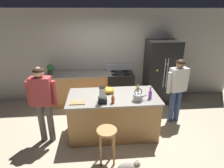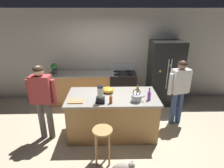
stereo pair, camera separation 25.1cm
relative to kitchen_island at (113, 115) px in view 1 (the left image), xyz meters
The scene contains 19 objects.
ground_plane 0.47m from the kitchen_island, ahead, with size 14.00×14.00×0.00m, color beige.
back_wall 2.14m from the kitchen_island, 90.00° to the left, with size 8.00×0.10×2.70m, color #BCB7AD.
kitchen_island is the anchor object (origin of this frame).
back_counter_run 1.74m from the kitchen_island, 117.30° to the left, with size 2.00×0.64×0.94m.
refrigerator 2.22m from the kitchen_island, 43.73° to the left, with size 0.90×0.73×1.86m.
stove_range 1.56m from the kitchen_island, 77.27° to the left, with size 0.76×0.65×1.12m.
person_by_island_left 1.53m from the kitchen_island, behind, with size 0.59×0.24×1.65m.
person_by_sink_right 1.70m from the kitchen_island, 13.20° to the left, with size 0.59×0.31×1.60m.
bar_stool 0.88m from the kitchen_island, 102.96° to the right, with size 0.36×0.36×0.69m.
cat 1.24m from the kitchen_island, 82.35° to the right, with size 0.52×0.18×0.26m.
potted_plant 2.34m from the kitchen_island, 136.43° to the left, with size 0.20×0.20×0.30m.
blender_appliance 0.72m from the kitchen_island, 129.26° to the right, with size 0.17×0.17×0.34m.
bottle_cooking_sauce 0.64m from the kitchen_island, 96.47° to the right, with size 0.06×0.06×0.22m.
bottle_soda 0.95m from the kitchen_island, 15.75° to the right, with size 0.07×0.07×0.26m.
bottle_vinegar 0.79m from the kitchen_island, 11.87° to the left, with size 0.06×0.06×0.24m.
mixing_bowl 0.56m from the kitchen_island, 118.24° to the left, with size 0.26×0.26×0.12m, color orange.
tea_kettle 0.77m from the kitchen_island, 29.13° to the right, with size 0.28×0.20×0.27m.
cutting_board 0.91m from the kitchen_island, 160.66° to the right, with size 0.30×0.20×0.02m, color #B7844C.
chef_knife 0.90m from the kitchen_island, 160.16° to the right, with size 0.22×0.03×0.01m, color #B7BABF.
Camera 1 is at (-0.35, -3.53, 2.62)m, focal length 29.42 mm.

